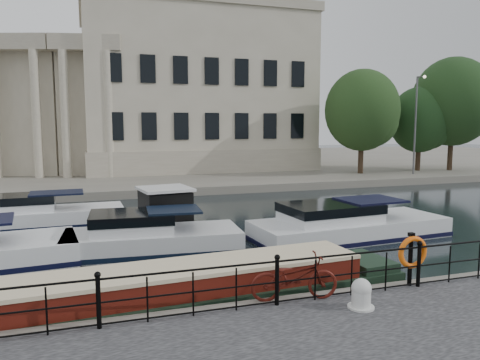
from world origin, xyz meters
name	(u,v)px	position (x,y,z in m)	size (l,w,h in m)	color
ground_plane	(246,294)	(0.00, 0.00, 0.00)	(160.00, 160.00, 0.00)	black
far_bank	(126,166)	(0.00, 39.00, 0.28)	(120.00, 42.00, 0.55)	#6B665B
railing	(277,278)	(0.00, -2.25, 1.20)	(24.14, 0.14, 1.22)	black
civic_building	(118,100)	(-1.00, 34.71, 7.04)	(53.55, 31.84, 16.85)	#ADA38C
lamp_posts	(452,123)	(26.00, 20.70, 4.80)	(8.24, 1.55, 8.07)	#59595B
bicycle	(294,278)	(0.51, -2.10, 1.11)	(0.74, 2.13, 1.12)	#4E140E
mooring_bollard	(361,294)	(1.78, -3.02, 0.88)	(0.62, 0.62, 0.70)	silver
life_ring_post	(412,253)	(3.85, -2.17, 1.43)	(0.87, 0.22, 1.41)	black
narrowboat	(138,304)	(-3.05, -0.71, 0.37)	(14.95, 2.95, 1.55)	black
harbour_hut	(165,214)	(-1.01, 7.50, 0.95)	(3.11, 2.71, 2.17)	#6B665B
cabin_cruisers	(124,237)	(-2.83, 6.45, 0.37)	(24.02, 9.54, 1.99)	white
trees	(421,111)	(24.00, 22.32, 5.89)	(15.95, 7.19, 10.13)	black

